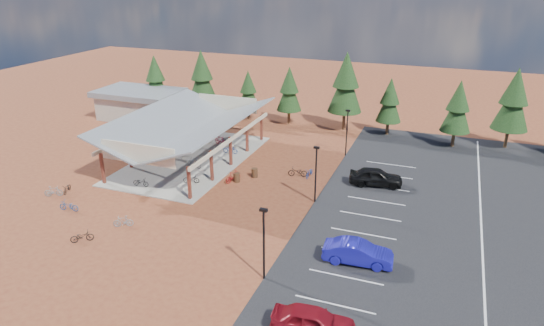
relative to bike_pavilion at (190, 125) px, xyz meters
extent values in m
plane|color=maroon|center=(10.00, -7.00, -3.82)|extent=(140.00, 140.00, 0.00)
cube|color=black|center=(28.50, -4.00, -3.80)|extent=(27.00, 44.00, 0.04)
cube|color=gray|center=(0.00, 0.00, -3.77)|extent=(10.60, 18.60, 0.10)
cube|color=maroon|center=(-4.60, -8.40, -2.22)|extent=(0.25, 0.25, 3.00)
cube|color=maroon|center=(-4.60, -4.20, -2.22)|extent=(0.25, 0.25, 3.00)
cube|color=maroon|center=(-4.60, 0.00, -2.22)|extent=(0.25, 0.25, 3.00)
cube|color=maroon|center=(-4.60, 4.20, -2.22)|extent=(0.25, 0.25, 3.00)
cube|color=maroon|center=(-4.60, 8.40, -2.22)|extent=(0.25, 0.25, 3.00)
cube|color=maroon|center=(4.60, -8.40, -2.22)|extent=(0.25, 0.25, 3.00)
cube|color=maroon|center=(4.60, -4.20, -2.22)|extent=(0.25, 0.25, 3.00)
cube|color=maroon|center=(4.60, 0.00, -2.22)|extent=(0.25, 0.25, 3.00)
cube|color=maroon|center=(4.60, 4.20, -2.22)|extent=(0.25, 0.25, 3.00)
cube|color=maroon|center=(4.60, 8.40, -2.22)|extent=(0.25, 0.25, 3.00)
cube|color=beige|center=(-5.00, 0.00, -0.72)|extent=(0.22, 18.00, 0.35)
cube|color=beige|center=(5.00, 0.00, -0.72)|extent=(0.22, 18.00, 0.35)
cube|color=slate|center=(-2.90, 0.00, 0.18)|extent=(5.85, 19.40, 2.13)
cube|color=slate|center=(2.90, 0.00, 0.18)|extent=(5.85, 19.40, 2.13)
cube|color=beige|center=(0.00, -9.00, 0.08)|extent=(7.50, 0.15, 1.80)
cube|color=beige|center=(0.00, 9.00, 0.08)|extent=(7.50, 0.15, 1.80)
cube|color=#ADA593|center=(-14.00, 11.00, -2.22)|extent=(10.00, 6.00, 3.20)
cube|color=slate|center=(-14.00, 11.00, -0.27)|extent=(11.00, 7.00, 0.70)
cylinder|color=black|center=(15.00, -17.00, -1.32)|extent=(0.14, 0.14, 5.00)
cube|color=black|center=(15.00, -17.00, 1.23)|extent=(0.50, 0.25, 0.18)
cylinder|color=black|center=(15.00, -5.00, -1.32)|extent=(0.14, 0.14, 5.00)
cube|color=black|center=(15.00, -5.00, 1.23)|extent=(0.50, 0.25, 0.18)
cylinder|color=black|center=(15.00, 7.00, -1.32)|extent=(0.14, 0.14, 5.00)
cube|color=black|center=(15.00, 7.00, 1.23)|extent=(0.50, 0.25, 0.18)
cylinder|color=#402817|center=(6.87, -3.53, -3.37)|extent=(0.60, 0.60, 0.90)
cylinder|color=#402817|center=(8.02, -1.88, -3.37)|extent=(0.60, 0.60, 0.90)
cylinder|color=#382314|center=(-13.63, 14.57, -2.85)|extent=(0.36, 0.36, 1.95)
cone|color=black|center=(-13.63, 14.57, 0.46)|extent=(3.43, 3.43, 4.67)
cone|color=black|center=(-13.63, 14.57, 2.41)|extent=(2.65, 2.65, 3.51)
cylinder|color=#382314|center=(-6.83, 15.43, -2.74)|extent=(0.36, 0.36, 2.18)
cone|color=black|center=(-6.83, 15.43, 0.96)|extent=(3.83, 3.83, 5.22)
cone|color=black|center=(-6.83, 15.43, 3.14)|extent=(2.96, 2.96, 3.92)
cylinder|color=#382314|center=(-0.21, 15.79, -3.02)|extent=(0.36, 0.36, 1.61)
cone|color=black|center=(-0.21, 15.79, -0.28)|extent=(2.83, 2.83, 3.86)
cone|color=black|center=(-0.21, 15.79, 1.32)|extent=(2.19, 2.19, 2.90)
cylinder|color=#382314|center=(5.44, 15.92, -2.92)|extent=(0.36, 0.36, 1.82)
cone|color=black|center=(5.44, 15.92, 0.17)|extent=(3.20, 3.20, 4.36)
cone|color=black|center=(5.44, 15.92, 1.99)|extent=(2.47, 2.47, 3.27)
cylinder|color=#382314|center=(12.70, 15.93, -2.63)|extent=(0.36, 0.36, 2.38)
cone|color=black|center=(12.70, 15.93, 1.41)|extent=(4.19, 4.19, 5.71)
cone|color=black|center=(12.70, 15.93, 3.79)|extent=(3.23, 3.23, 4.28)
cylinder|color=#382314|center=(18.13, 15.84, -2.97)|extent=(0.36, 0.36, 1.71)
cone|color=black|center=(18.13, 15.84, -0.07)|extent=(3.00, 3.00, 4.10)
cone|color=black|center=(18.13, 15.84, 1.64)|extent=(2.32, 2.32, 3.07)
cylinder|color=#382314|center=(25.76, 14.15, -2.89)|extent=(0.36, 0.36, 1.87)
cone|color=black|center=(25.76, 14.15, 0.29)|extent=(3.29, 3.29, 4.49)
cone|color=black|center=(25.76, 14.15, 2.17)|extent=(2.55, 2.55, 3.37)
cylinder|color=#382314|center=(31.36, 15.89, -2.71)|extent=(0.36, 0.36, 2.22)
cone|color=black|center=(31.36, 15.89, 1.06)|extent=(3.91, 3.91, 5.33)
cone|color=black|center=(31.36, 15.89, 3.28)|extent=(3.02, 3.02, 4.00)
imported|color=black|center=(-0.95, -7.77, -3.32)|extent=(1.58, 0.70, 0.81)
imported|color=#9FA1A7|center=(-1.55, -0.41, -3.24)|extent=(1.67, 0.96, 0.97)
imported|color=navy|center=(-2.51, 0.52, -3.23)|extent=(2.00, 1.19, 0.99)
imported|color=maroon|center=(-2.15, 5.53, -3.21)|extent=(1.77, 0.70, 1.04)
imported|color=black|center=(3.06, -5.48, -3.32)|extent=(1.63, 0.92, 0.81)
imported|color=gray|center=(1.47, -1.98, -3.17)|extent=(1.90, 0.98, 1.10)
imported|color=#143596|center=(3.10, 2.98, -3.28)|extent=(1.70, 0.67, 0.88)
imported|color=maroon|center=(0.84, 5.14, -3.21)|extent=(1.76, 0.92, 1.02)
imported|color=black|center=(-6.52, -11.12, -3.42)|extent=(1.08, 1.64, 0.82)
imported|color=gray|center=(-7.09, -12.16, -3.34)|extent=(1.62, 1.14, 0.96)
imported|color=navy|center=(-3.81, -13.92, -3.37)|extent=(1.81, 0.84, 0.92)
imported|color=black|center=(0.65, -17.50, -3.39)|extent=(1.65, 1.50, 0.87)
imported|color=gray|center=(2.13, -14.53, -3.36)|extent=(1.58, 1.12, 0.94)
imported|color=navy|center=(13.00, 0.07, -3.38)|extent=(0.69, 1.73, 0.89)
imported|color=maroon|center=(6.54, -3.65, -3.27)|extent=(1.19, 1.91, 1.11)
imported|color=black|center=(11.89, -0.26, -3.34)|extent=(1.95, 1.03, 0.97)
imported|color=maroon|center=(19.45, -20.82, -2.98)|extent=(4.87, 2.37, 1.60)
imported|color=#181699|center=(20.37, -13.03, -3.00)|extent=(4.90, 2.07, 1.57)
imported|color=black|center=(19.34, 0.35, -2.95)|extent=(5.16, 2.82, 1.66)
camera|label=1|loc=(24.94, -41.73, 15.12)|focal=32.00mm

